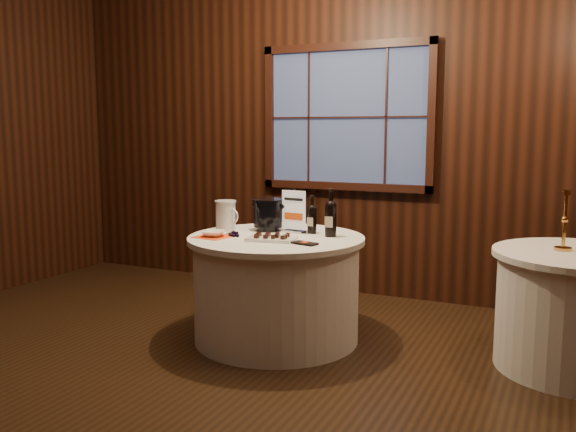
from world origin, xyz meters
The scene contains 14 objects.
ground centered at (0.00, 0.00, 0.00)m, with size 6.00×6.00×0.00m, color black.
back_wall centered at (0.00, 2.48, 1.54)m, with size 6.00×0.10×3.00m.
main_table centered at (0.00, 1.00, 0.39)m, with size 1.28×1.28×0.77m.
sign_stand centered at (0.05, 1.20, 0.88)m, with size 0.20×0.12×0.33m.
port_bottle_left centered at (0.19, 1.23, 0.89)m, with size 0.07×0.07×0.28m.
port_bottle_right centered at (0.36, 1.16, 0.92)m, with size 0.08×0.09×0.35m.
ice_bucket centered at (-0.17, 1.20, 0.90)m, with size 0.24×0.24×0.24m.
chocolate_plate centered at (0.04, 0.84, 0.79)m, with size 0.36×0.27×0.05m.
chocolate_box centered at (0.31, 0.80, 0.78)m, with size 0.17×0.09×0.01m, color black.
grape_bunch centered at (-0.26, 0.87, 0.79)m, with size 0.16×0.10×0.04m.
glass_pitcher centered at (-0.45, 1.05, 0.89)m, with size 0.22×0.16×0.23m.
orange_napkin centered at (-0.40, 0.78, 0.77)m, with size 0.23×0.23×0.00m, color #FF4415.
cracker_bowl centered at (-0.40, 0.78, 0.79)m, with size 0.17×0.17×0.04m, color silver.
brass_candlestick centered at (1.89, 1.32, 0.91)m, with size 0.11×0.11×0.39m.
Camera 1 is at (1.93, -2.89, 1.53)m, focal length 38.00 mm.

